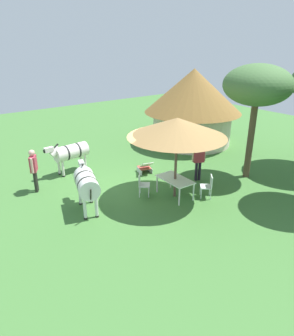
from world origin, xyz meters
The scene contains 12 objects.
ground_plane centered at (0.00, 0.00, 0.00)m, with size 36.00×36.00×0.00m, color #3E6F32.
thatched_hut centered at (-3.01, 6.27, 2.32)m, with size 5.49×5.49×4.24m.
shade_umbrella centered at (1.56, 0.90, 2.76)m, with size 3.64×3.64×3.11m.
patio_dining_table centered at (1.56, 0.90, 0.66)m, with size 1.50×0.87×0.74m.
patio_chair_east_end centered at (0.74, -0.07, 0.52)m, with size 0.61×0.60×0.90m.
patio_chair_near_hut centered at (2.40, 1.85, 0.52)m, with size 0.61×0.61×0.90m.
guest_beside_umbrella centered at (1.02, 2.71, 1.02)m, with size 0.38×0.56×1.69m.
standing_watcher centered at (-2.12, -3.24, 1.06)m, with size 0.56×0.42×1.76m.
striped_lounge_chair centered at (-1.00, 1.37, 0.26)m, with size 0.92×0.74×0.63m.
zebra_nearest_camera centered at (-3.07, -1.29, 0.98)m, with size 0.80×2.19×1.52m.
zebra_by_umbrella centered at (0.48, -2.28, 1.06)m, with size 2.06×1.11×1.60m.
acacia_tree_left_background centered at (2.05, 4.75, 3.95)m, with size 2.77×2.77×4.82m.
Camera 1 is at (9.59, -6.54, 5.65)m, focal length 33.41 mm.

